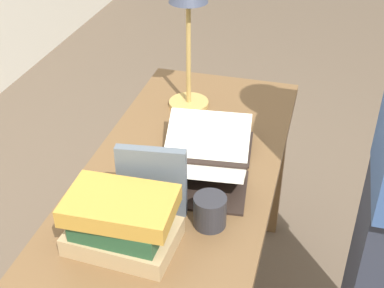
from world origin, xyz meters
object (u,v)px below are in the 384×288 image
object	(u,v)px
reading_lamp	(188,10)
book_stack_tall	(122,222)
open_book	(204,159)
book_standing_upright	(152,181)
coffee_mug	(210,211)

from	to	relation	value
reading_lamp	book_stack_tall	bearing A→B (deg)	-177.48
open_book	reading_lamp	xyz separation A→B (m)	(0.38, 0.16, 0.36)
book_standing_upright	book_stack_tall	bearing A→B (deg)	159.67
book_stack_tall	coffee_mug	bearing A→B (deg)	-55.82
reading_lamp	coffee_mug	bearing A→B (deg)	-159.57
open_book	book_stack_tall	size ratio (longest dim) A/B	1.63
reading_lamp	book_standing_upright	bearing A→B (deg)	-173.82
reading_lamp	coffee_mug	size ratio (longest dim) A/B	4.19
book_stack_tall	open_book	bearing A→B (deg)	-16.85
open_book	coffee_mug	distance (m)	0.28
reading_lamp	coffee_mug	distance (m)	0.77
book_stack_tall	reading_lamp	world-z (taller)	reading_lamp
book_stack_tall	book_standing_upright	bearing A→B (deg)	-13.03
open_book	coffee_mug	bearing A→B (deg)	-168.42
book_stack_tall	book_standing_upright	world-z (taller)	book_standing_upright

